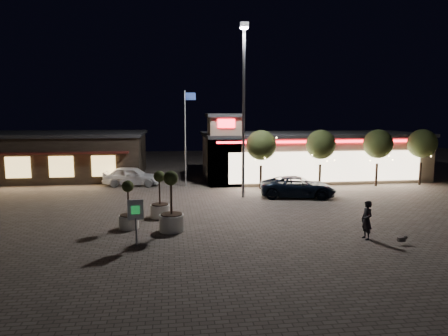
{
  "coord_description": "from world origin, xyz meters",
  "views": [
    {
      "loc": [
        -3.22,
        -20.31,
        6.12
      ],
      "look_at": [
        0.31,
        6.0,
        2.47
      ],
      "focal_mm": 32.0,
      "sensor_mm": 36.0,
      "label": 1
    }
  ],
  "objects": [
    {
      "name": "ground",
      "position": [
        0.0,
        0.0,
        0.0
      ],
      "size": [
        90.0,
        90.0,
        0.0
      ],
      "primitive_type": "plane",
      "color": "#685C54",
      "rests_on": "ground"
    },
    {
      "name": "retail_building",
      "position": [
        9.51,
        15.82,
        2.21
      ],
      "size": [
        20.4,
        8.4,
        6.1
      ],
      "color": "gray",
      "rests_on": "ground"
    },
    {
      "name": "restaurant_building",
      "position": [
        -14.0,
        19.97,
        2.16
      ],
      "size": [
        16.4,
        11.0,
        4.3
      ],
      "color": "#382D23",
      "rests_on": "ground"
    },
    {
      "name": "floodlight_pole",
      "position": [
        2.0,
        8.0,
        7.02
      ],
      "size": [
        0.6,
        0.4,
        12.38
      ],
      "color": "gray",
      "rests_on": "ground"
    },
    {
      "name": "flagpole",
      "position": [
        -1.9,
        13.0,
        4.74
      ],
      "size": [
        0.95,
        0.1,
        8.0
      ],
      "color": "white",
      "rests_on": "ground"
    },
    {
      "name": "string_tree_a",
      "position": [
        4.0,
        11.0,
        3.56
      ],
      "size": [
        2.42,
        2.42,
        4.79
      ],
      "color": "#332319",
      "rests_on": "ground"
    },
    {
      "name": "string_tree_b",
      "position": [
        9.0,
        11.0,
        3.56
      ],
      "size": [
        2.42,
        2.42,
        4.79
      ],
      "color": "#332319",
      "rests_on": "ground"
    },
    {
      "name": "string_tree_c",
      "position": [
        14.0,
        11.0,
        3.56
      ],
      "size": [
        2.42,
        2.42,
        4.79
      ],
      "color": "#332319",
      "rests_on": "ground"
    },
    {
      "name": "string_tree_d",
      "position": [
        18.0,
        11.0,
        3.56
      ],
      "size": [
        2.42,
        2.42,
        4.79
      ],
      "color": "#332319",
      "rests_on": "ground"
    },
    {
      "name": "pickup_truck",
      "position": [
        6.0,
        7.56,
        0.76
      ],
      "size": [
        5.9,
        3.61,
        1.53
      ],
      "primitive_type": "imported",
      "rotation": [
        0.0,
        0.0,
        1.36
      ],
      "color": "black",
      "rests_on": "ground"
    },
    {
      "name": "white_sedan",
      "position": [
        -6.53,
        14.0,
        0.82
      ],
      "size": [
        5.05,
        2.6,
        1.64
      ],
      "primitive_type": "imported",
      "rotation": [
        0.0,
        0.0,
        1.43
      ],
      "color": "white",
      "rests_on": "ground"
    },
    {
      "name": "pedestrian",
      "position": [
        6.21,
        -2.5,
        0.96
      ],
      "size": [
        0.54,
        0.75,
        1.92
      ],
      "primitive_type": "imported",
      "rotation": [
        0.0,
        0.0,
        -1.46
      ],
      "color": "black",
      "rests_on": "ground"
    },
    {
      "name": "dog",
      "position": [
        7.55,
        -3.46,
        0.27
      ],
      "size": [
        0.51,
        0.22,
        0.27
      ],
      "color": "#59514C",
      "rests_on": "ground"
    },
    {
      "name": "planter_left",
      "position": [
        -5.51,
        0.96,
        0.8
      ],
      "size": [
        1.06,
        1.06,
        2.6
      ],
      "color": "silver",
      "rests_on": "ground"
    },
    {
      "name": "planter_mid",
      "position": [
        -3.24,
        0.17,
        0.98
      ],
      "size": [
        1.3,
        1.3,
        3.19
      ],
      "color": "silver",
      "rests_on": "ground"
    },
    {
      "name": "planter_right",
      "position": [
        -3.91,
        3.04,
        0.86
      ],
      "size": [
        1.13,
        1.13,
        2.79
      ],
      "color": "silver",
      "rests_on": "ground"
    },
    {
      "name": "valet_sign",
      "position": [
        -4.87,
        -2.06,
        1.54
      ],
      "size": [
        0.73,
        0.12,
        2.2
      ],
      "color": "gray",
      "rests_on": "ground"
    }
  ]
}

